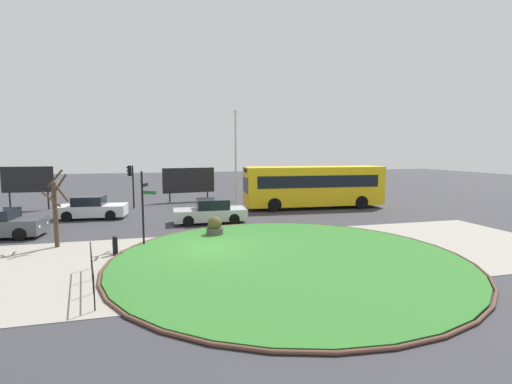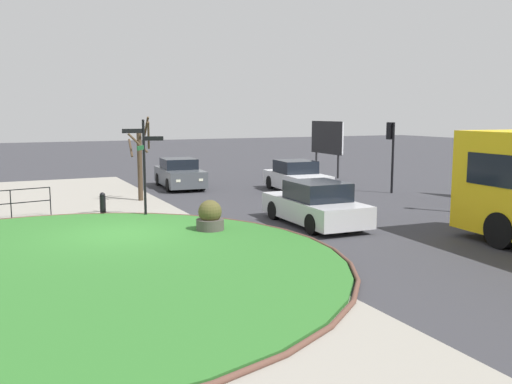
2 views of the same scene
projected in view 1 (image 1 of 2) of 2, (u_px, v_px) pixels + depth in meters
ground at (210, 250)px, 16.33m from camera, size 120.00×120.00×0.00m
sidewalk_paving at (215, 259)px, 14.88m from camera, size 32.00×8.98×0.02m
grass_island at (288, 258)px, 14.90m from camera, size 13.94×13.94×0.10m
grass_kerb_ring at (288, 258)px, 14.90m from camera, size 14.25×14.25×0.11m
signpost_directional at (143, 202)px, 16.74m from camera, size 0.67×1.39×3.45m
bollard_foreground at (115, 245)px, 15.42m from camera, size 0.21×0.21×0.83m
railing_grass_edge at (92, 267)px, 11.78m from camera, size 0.76×3.95×1.05m
bus_yellow at (314, 186)px, 28.03m from camera, size 10.64×3.05×3.15m
car_far_lane at (92, 208)px, 23.79m from camera, size 4.30×2.19×1.45m
car_trailing at (211, 212)px, 22.38m from camera, size 4.37×1.97×1.45m
traffic_light_near at (131, 177)px, 27.72m from camera, size 0.49×0.28×3.24m
lamppost_tall at (236, 153)px, 30.80m from camera, size 0.32×0.32×7.68m
billboard_left at (28, 180)px, 27.03m from camera, size 3.51×0.30×3.20m
billboard_right at (189, 181)px, 31.63m from camera, size 4.42×0.79×2.89m
planter_near_signpost at (215, 227)px, 18.89m from camera, size 0.85×0.85×1.03m
street_tree_bare at (56, 209)px, 16.57m from camera, size 0.97×1.06×3.52m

